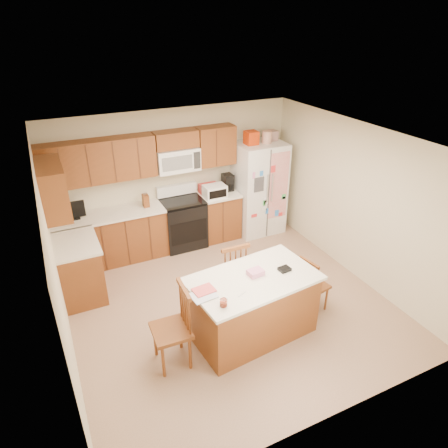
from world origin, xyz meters
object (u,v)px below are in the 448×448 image
windsor_chair_left (173,329)px  windsor_chair_back (231,274)px  stove (183,222)px  island (252,305)px  refrigerator (259,187)px  windsor_chair_right (313,285)px

windsor_chair_left → windsor_chair_back: (1.16, 0.77, -0.02)m
windsor_chair_back → stove: bearing=91.5°
stove → windsor_chair_back: size_ratio=1.07×
stove → windsor_chair_back: 1.93m
island → refrigerator: bearing=59.0°
stove → windsor_chair_left: 2.92m
island → windsor_chair_back: bearing=86.8°
island → windsor_chair_left: bearing=-177.8°
refrigerator → windsor_chair_back: 2.44m
island → windsor_chair_back: size_ratio=1.67×
windsor_chair_left → windsor_chair_back: size_ratio=1.04×
windsor_chair_back → windsor_chair_right: (1.00, -0.66, -0.08)m
stove → windsor_chair_left: stove is taller
windsor_chair_left → windsor_chair_right: bearing=2.9°
island → windsor_chair_right: bearing=3.7°
refrigerator → island: (-1.56, -2.59, -0.46)m
windsor_chair_left → stove: bearing=67.7°
windsor_chair_back → windsor_chair_right: size_ratio=1.20×
island → windsor_chair_left: size_ratio=1.61×
refrigerator → windsor_chair_right: (-0.52, -2.53, -0.51)m
refrigerator → windsor_chair_left: refrigerator is taller
refrigerator → windsor_chair_left: bearing=-135.5°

